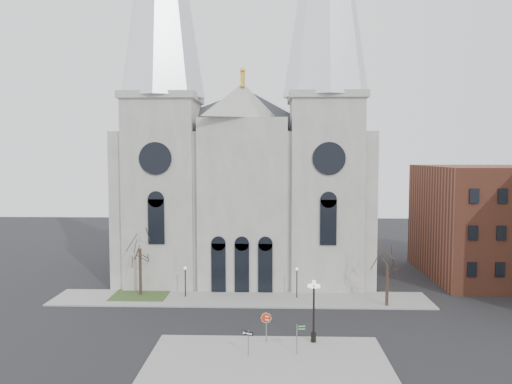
{
  "coord_description": "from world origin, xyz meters",
  "views": [
    {
      "loc": [
        3.3,
        -41.01,
        15.4
      ],
      "look_at": [
        1.74,
        8.0,
        11.73
      ],
      "focal_mm": 35.0,
      "sensor_mm": 36.0,
      "label": 1
    }
  ],
  "objects_px": {
    "one_way_sign": "(248,338)",
    "globe_lamp": "(314,303)",
    "street_name_sign": "(298,336)",
    "stop_sign": "(266,321)"
  },
  "relations": [
    {
      "from": "one_way_sign",
      "to": "street_name_sign",
      "type": "relative_size",
      "value": 0.85
    },
    {
      "from": "stop_sign",
      "to": "street_name_sign",
      "type": "distance_m",
      "value": 3.39
    },
    {
      "from": "street_name_sign",
      "to": "stop_sign",
      "type": "bearing_deg",
      "value": 125.59
    },
    {
      "from": "stop_sign",
      "to": "one_way_sign",
      "type": "bearing_deg",
      "value": -91.23
    },
    {
      "from": "stop_sign",
      "to": "street_name_sign",
      "type": "bearing_deg",
      "value": -18.31
    },
    {
      "from": "one_way_sign",
      "to": "globe_lamp",
      "type": "bearing_deg",
      "value": 50.2
    },
    {
      "from": "street_name_sign",
      "to": "one_way_sign",
      "type": "bearing_deg",
      "value": 175.37
    },
    {
      "from": "stop_sign",
      "to": "street_name_sign",
      "type": "relative_size",
      "value": 1.07
    },
    {
      "from": "one_way_sign",
      "to": "stop_sign",
      "type": "bearing_deg",
      "value": 84.95
    },
    {
      "from": "stop_sign",
      "to": "globe_lamp",
      "type": "relative_size",
      "value": 0.48
    }
  ]
}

